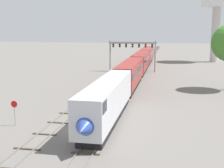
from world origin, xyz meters
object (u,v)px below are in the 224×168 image
water_tower (217,4)px  stop_sign (14,110)px  passenger_train (137,67)px  signal_gantry (132,49)px

water_tower → stop_sign: (-31.35, -73.80, -16.49)m
passenger_train → water_tower: bearing=60.9°
signal_gantry → water_tower: size_ratio=0.52×
passenger_train → signal_gantry: signal_gantry is taller
passenger_train → signal_gantry: 11.53m
stop_sign → water_tower: bearing=67.0°
passenger_train → stop_sign: size_ratio=29.26×
signal_gantry → water_tower: bearing=49.4°
water_tower → stop_sign: size_ratio=8.05×
stop_sign → signal_gantry: bearing=80.5°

